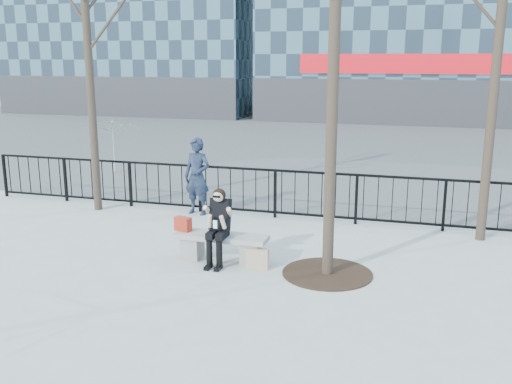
# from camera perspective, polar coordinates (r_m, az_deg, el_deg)

# --- Properties ---
(ground) EXTENTS (120.00, 120.00, 0.00)m
(ground) POSITION_cam_1_polar(r_m,az_deg,el_deg) (10.18, -3.45, -6.89)
(ground) COLOR #9B9A96
(ground) RESTS_ON ground
(street_surface) EXTENTS (60.00, 23.00, 0.01)m
(street_surface) POSITION_cam_1_polar(r_m,az_deg,el_deg) (24.46, 8.54, 4.90)
(street_surface) COLOR #474747
(street_surface) RESTS_ON ground
(railing) EXTENTS (14.00, 0.06, 1.10)m
(railing) POSITION_cam_1_polar(r_m,az_deg,el_deg) (12.77, 1.06, -0.09)
(railing) COLOR black
(railing) RESTS_ON ground
(tree_grate) EXTENTS (1.50, 1.50, 0.02)m
(tree_grate) POSITION_cam_1_polar(r_m,az_deg,el_deg) (9.64, 7.13, -8.08)
(tree_grate) COLOR black
(tree_grate) RESTS_ON ground
(bench_main) EXTENTS (1.65, 0.46, 0.49)m
(bench_main) POSITION_cam_1_polar(r_m,az_deg,el_deg) (10.08, -3.48, -5.28)
(bench_main) COLOR gray
(bench_main) RESTS_ON ground
(seated_woman) EXTENTS (0.50, 0.64, 1.34)m
(seated_woman) POSITION_cam_1_polar(r_m,az_deg,el_deg) (9.83, -3.82, -3.53)
(seated_woman) COLOR black
(seated_woman) RESTS_ON ground
(handbag) EXTENTS (0.33, 0.22, 0.25)m
(handbag) POSITION_cam_1_polar(r_m,az_deg,el_deg) (10.27, -7.32, -3.19)
(handbag) COLOR #9F2313
(handbag) RESTS_ON bench_main
(shopping_bag) EXTENTS (0.38, 0.16, 0.36)m
(shopping_bag) POSITION_cam_1_polar(r_m,az_deg,el_deg) (9.75, 0.15, -6.67)
(shopping_bag) COLOR #CDB891
(shopping_bag) RESTS_ON ground
(standing_man) EXTENTS (0.70, 0.52, 1.76)m
(standing_man) POSITION_cam_1_polar(r_m,az_deg,el_deg) (13.01, -5.89, 1.56)
(standing_man) COLOR black
(standing_man) RESTS_ON ground
(vendor_umbrella) EXTENTS (2.05, 2.08, 1.69)m
(vendor_umbrella) POSITION_cam_1_polar(r_m,az_deg,el_deg) (18.18, -14.14, 4.47)
(vendor_umbrella) COLOR yellow
(vendor_umbrella) RESTS_ON ground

